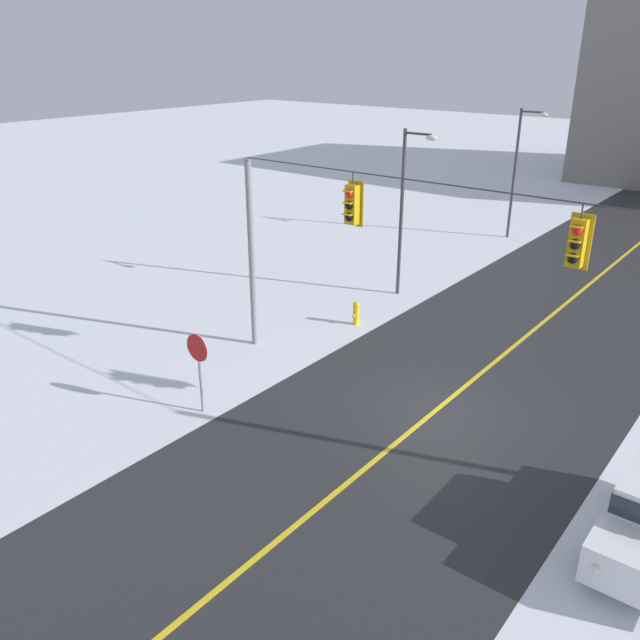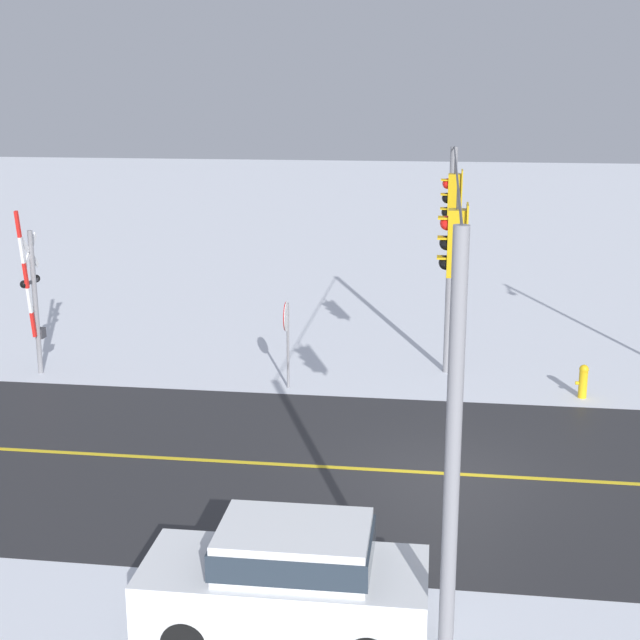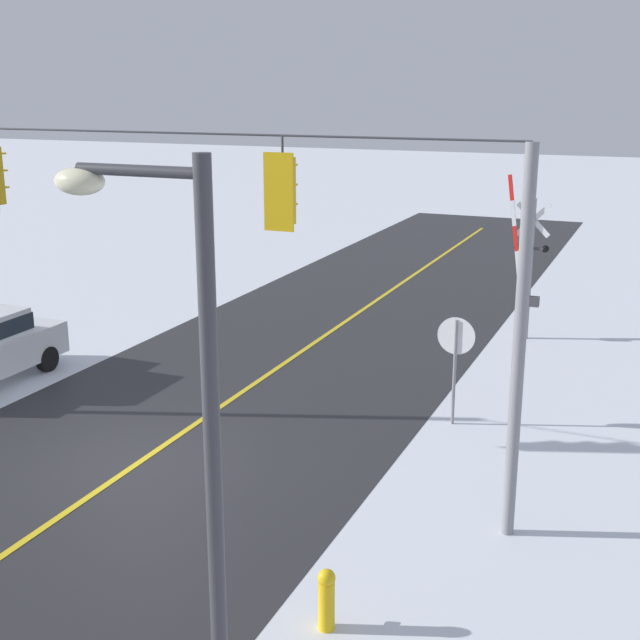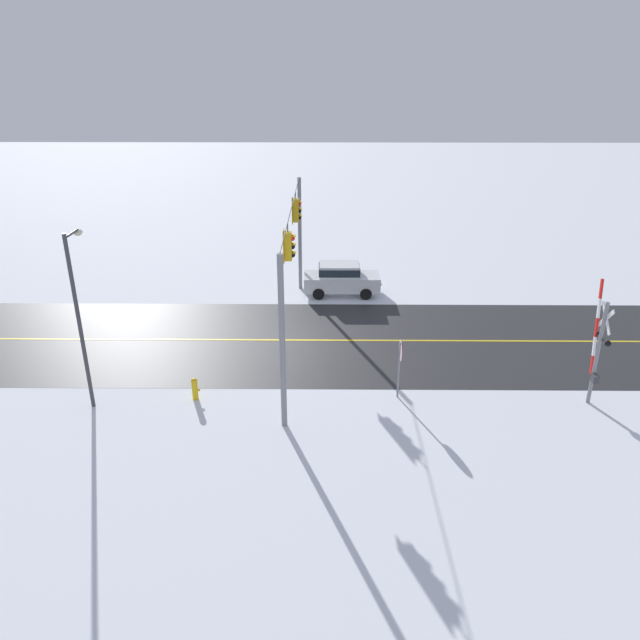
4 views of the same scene
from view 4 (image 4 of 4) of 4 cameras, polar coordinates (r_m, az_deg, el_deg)
name	(u,v)px [view 4 (image 4 of 4)]	position (r m, az deg, el deg)	size (l,w,h in m)	color
ground_plane	(295,340)	(27.07, -2.48, -1.96)	(160.00, 160.00, 0.00)	silver
road_asphalt	(164,340)	(28.03, -14.83, -1.84)	(9.00, 80.00, 0.01)	#28282B
lane_centre_line	(164,340)	(28.03, -14.83, -1.83)	(0.14, 72.00, 0.01)	gold
signal_span	(293,255)	(25.62, -2.61, 6.26)	(14.20, 0.47, 6.22)	gray
stop_sign	(400,356)	(21.93, 7.75, -3.48)	(0.80, 0.09, 2.35)	gray
railroad_crossing	(599,346)	(23.41, 25.28, -2.32)	(1.24, 0.31, 4.62)	gray
parked_car_white	(341,278)	(32.32, 2.03, 4.10)	(1.85, 4.21, 1.74)	white
streetlamp_near	(79,305)	(22.07, -22.23, 1.36)	(1.39, 0.28, 6.50)	#38383D
fire_hydrant	(195,388)	(22.66, -11.98, -6.44)	(0.24, 0.31, 0.88)	gold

